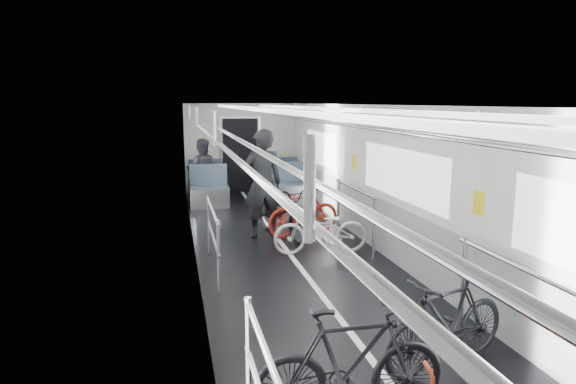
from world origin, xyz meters
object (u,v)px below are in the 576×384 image
at_px(bike_right_far, 304,212).
at_px(person_seated, 202,171).
at_px(person_standing, 263,184).
at_px(bike_right_near, 447,322).
at_px(bike_left_mid, 350,364).
at_px(bike_aisle, 282,212).
at_px(bike_right_mid, 321,229).

distance_m(bike_right_far, person_seated, 3.95).
relative_size(bike_right_far, person_standing, 0.75).
distance_m(bike_right_near, person_seated, 8.68).
relative_size(bike_left_mid, bike_right_far, 1.06).
bearing_deg(bike_left_mid, person_standing, -2.68).
height_order(bike_left_mid, bike_right_far, bike_left_mid).
bearing_deg(bike_aisle, person_standing, 146.91).
distance_m(bike_right_near, bike_aisle, 4.95).
bearing_deg(bike_aisle, bike_right_mid, -88.05).
relative_size(bike_right_near, bike_right_mid, 0.97).
distance_m(bike_left_mid, bike_right_mid, 4.43).
xyz_separation_m(bike_right_far, person_seated, (-1.64, 3.58, 0.34)).
bearing_deg(bike_right_mid, person_seated, -157.55).
bearing_deg(bike_aisle, person_seated, 92.39).
height_order(person_standing, person_seated, person_standing).
bearing_deg(bike_right_near, person_seated, 173.49).
xyz_separation_m(bike_right_near, bike_right_mid, (-0.12, 3.75, -0.04)).
relative_size(bike_aisle, person_standing, 0.91).
bearing_deg(bike_right_mid, bike_left_mid, -9.79).
xyz_separation_m(bike_right_far, bike_aisle, (-0.41, 0.00, 0.03)).
bearing_deg(bike_left_mid, bike_right_far, -10.41).
height_order(bike_left_mid, person_standing, person_standing).
bearing_deg(person_standing, bike_aisle, 160.86).
height_order(bike_right_near, bike_aisle, bike_aisle).
distance_m(person_standing, person_seated, 3.60).
bearing_deg(bike_right_far, bike_left_mid, -27.13).
relative_size(bike_left_mid, person_standing, 0.79).
relative_size(bike_right_near, bike_right_far, 1.02).
bearing_deg(bike_right_near, bike_right_mid, 163.72).
distance_m(bike_right_near, person_standing, 5.12).
xyz_separation_m(bike_left_mid, bike_right_near, (1.14, 0.56, -0.02)).
bearing_deg(bike_right_near, person_standing, 171.51).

